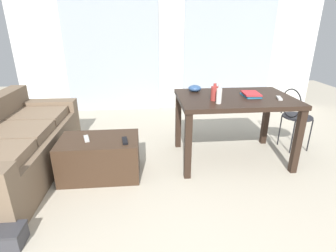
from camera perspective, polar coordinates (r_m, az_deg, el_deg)
The scene contains 15 objects.
ground_plane at distance 3.22m, azimuth 4.85°, elevation -7.64°, with size 8.92×8.92×0.00m, color #B2A893.
wall_back at distance 5.06m, azimuth 0.67°, elevation 18.79°, with size 5.59×0.10×2.66m, color silver.
curtains at distance 4.98m, azimuth 0.77°, elevation 17.14°, with size 3.82×0.03×2.38m.
couch at distance 3.32m, azimuth -30.76°, elevation -4.00°, with size 0.90×2.05×0.77m.
coffee_table at distance 2.94m, azimuth -14.53°, elevation -6.56°, with size 0.83×0.51×0.43m.
craft_table at distance 3.12m, azimuth 14.23°, elevation 4.37°, with size 1.29×0.87×0.78m.
wire_chair at distance 3.70m, azimuth 25.74°, elevation 2.74°, with size 0.37×0.38×0.81m.
bottle_near at distance 2.76m, azimuth 11.03°, elevation 6.54°, with size 0.06×0.06×0.20m.
bottle_far at distance 2.87m, azimuth 10.06°, elevation 7.04°, with size 0.08×0.08×0.18m.
bowl at distance 3.23m, azimuth 5.82°, elevation 8.15°, with size 0.16×0.16×0.08m, color #2D4C7A.
book_stack at distance 3.16m, azimuth 17.60°, elevation 6.58°, with size 0.20×0.26×0.04m.
tv_remote_on_table at distance 3.14m, azimuth 23.01°, elevation 5.61°, with size 0.04×0.14×0.02m, color #B7B7B2.
tv_remote_primary at distance 2.87m, azimuth -17.30°, elevation -2.62°, with size 0.05×0.16×0.02m, color #B7B7B2.
tv_remote_secondary at distance 2.72m, azimuth -9.37°, elevation -3.17°, with size 0.05×0.17×0.02m, color black.
shoebox at distance 2.45m, azimuth -32.31°, elevation -19.74°, with size 0.31×0.19×0.15m.
Camera 1 is at (-0.53, -1.30, 1.55)m, focal length 28.05 mm.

